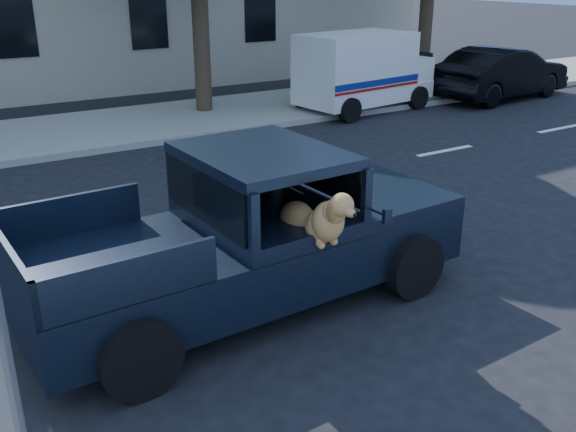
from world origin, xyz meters
The scene contains 6 objects.
ground centered at (0.00, 0.00, 0.00)m, with size 120.00×120.00×0.00m, color black.
far_sidewalk centered at (0.00, 9.20, 0.07)m, with size 60.00×4.00×0.15m, color gray.
lane_stripes centered at (2.00, 3.40, 0.01)m, with size 21.60×0.14×0.01m, color silver, non-canonical shape.
pickup_truck centered at (0.88, -0.35, 0.64)m, with size 5.36×2.77×1.89m.
mail_truck centered at (9.05, 7.82, 0.94)m, with size 4.13×2.43×2.16m.
parked_sedan centered at (13.77, 6.91, 0.79)m, with size 4.80×1.67×1.58m, color black.
Camera 1 is at (-2.29, -6.54, 3.86)m, focal length 40.00 mm.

